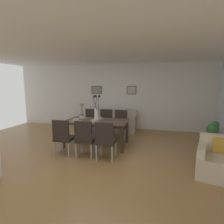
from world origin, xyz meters
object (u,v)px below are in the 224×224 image
Objects in this scene: side_table at (82,122)px; framed_picture_center at (131,90)px; dining_chair_far_right at (106,122)px; bowl_near_right at (82,117)px; dining_chair_near_right at (90,121)px; bowl_far_right at (99,118)px; armchair at (220,162)px; framed_picture_left at (96,90)px; dining_chair_far_left at (85,137)px; dining_chair_mid_right at (120,123)px; potted_plant at (213,130)px; centerpiece_vase at (96,111)px; sofa at (111,124)px; dining_table at (96,123)px; dining_chair_near_left at (63,136)px; dining_chair_mid_left at (105,139)px; bowl_far_left at (94,121)px; table_lamp at (82,107)px.

framed_picture_center is at bearing 13.55° from side_table.
dining_chair_far_right reaches higher than bowl_near_right.
bowl_far_right is at bearing -51.29° from dining_chair_near_right.
framed_picture_left is (-3.63, 3.31, 1.27)m from armchair.
armchair is at bearing -34.75° from side_table.
dining_chair_far_left is at bearing -65.52° from side_table.
framed_picture_center is at bearing 81.61° from dining_chair_mid_right.
potted_plant is at bearing 77.07° from armchair.
potted_plant is at bearing 3.09° from dining_chair_far_right.
sofa is (0.02, 1.71, -0.74)m from centerpiece_vase.
dining_chair_near_right is at bearing 121.02° from dining_table.
framed_picture_center is (1.28, 3.12, 1.05)m from dining_chair_near_left.
dining_chair_mid_left is at bearing -93.62° from framed_picture_center.
framed_picture_left is at bearing 137.68° from armchair.
dining_chair_mid_right reaches higher than bowl_far_left.
bowl_far_right is (-0.53, 1.14, 0.27)m from dining_chair_mid_left.
side_table is (-0.65, 0.83, -0.25)m from dining_chair_near_right.
dining_chair_far_right reaches higher than dining_table.
table_lamp reaches higher than bowl_near_right.
framed_picture_center is at bearing 45.59° from dining_chair_near_right.
sofa is 3.45m from potted_plant.
armchair is at bearing -20.94° from dining_table.
sofa is at bearing 89.31° from centerpiece_vase.
sofa is (-0.51, 2.63, -0.23)m from dining_chair_mid_left.
dining_chair_mid_left is 2.09× the size of framed_picture_left.
table_lamp is 0.76× the size of potted_plant.
dining_chair_mid_right is 5.41× the size of bowl_far_right.
centerpiece_vase is 0.38× the size of sofa.
dining_chair_mid_right is (0.53, 1.81, 0.00)m from dining_chair_far_left.
bowl_near_right and bowl_far_right have the same top height.
dining_chair_near_right reaches higher than bowl_far_left.
dining_chair_far_right and dining_chair_mid_left have the same top height.
bowl_near_right is 0.33× the size of table_lamp.
bowl_near_right is at bearing 89.13° from dining_chair_near_left.
dining_table is 1.96× the size of dining_chair_mid_left.
table_lamp reaches higher than dining_chair_far_right.
centerpiece_vase reaches higher than bowl_near_right.
side_table is at bearing 113.45° from bowl_near_right.
framed_picture_left is (-0.73, 2.19, 0.54)m from centerpiece_vase.
centerpiece_vase is (0.56, 0.93, 0.51)m from dining_chair_near_left.
potted_plant is at bearing 14.60° from bowl_far_right.
dining_chair_near_left is 1.20m from centerpiece_vase.
dining_table is at bearing -91.13° from dining_chair_far_right.
dining_table is 2.45× the size of centerpiece_vase.
framed_picture_center reaches higher than dining_chair_mid_right.
dining_table is at bearing -90.72° from sofa.
bowl_far_left reaches higher than side_table.
framed_picture_center is (0.71, 0.48, 1.28)m from sofa.
dining_chair_far_right is (0.58, 1.86, 0.00)m from dining_chair_near_left.
sofa is (0.01, 2.62, -0.23)m from dining_chair_far_left.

